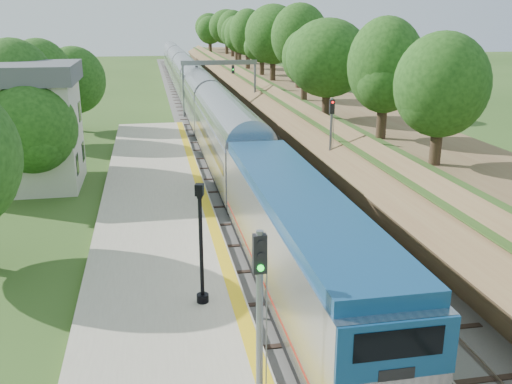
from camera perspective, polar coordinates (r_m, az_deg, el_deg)
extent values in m
cube|color=#4C4944|center=(69.69, -4.53, 8.25)|extent=(9.50, 170.00, 0.12)
cube|color=gray|center=(69.43, -6.79, 8.27)|extent=(0.08, 170.00, 0.16)
cube|color=gray|center=(69.54, -5.60, 8.32)|extent=(0.08, 170.00, 0.16)
cube|color=gray|center=(69.81, -3.48, 8.40)|extent=(0.08, 170.00, 0.16)
cube|color=gray|center=(70.00, -2.30, 8.45)|extent=(0.08, 170.00, 0.16)
cube|color=#A49B84|center=(26.68, -9.62, -6.57)|extent=(6.40, 68.00, 0.38)
cube|color=gold|center=(26.76, -3.51, -5.81)|extent=(0.55, 68.00, 0.01)
cube|color=brown|center=(71.10, 3.18, 9.63)|extent=(9.00, 170.00, 3.00)
cube|color=brown|center=(70.31, 0.04, 9.40)|extent=(4.47, 170.00, 4.54)
cylinder|color=#332316|center=(70.45, 2.00, 11.88)|extent=(0.60, 0.60, 2.62)
sphere|color=#193E10|center=(70.21, 2.04, 14.77)|extent=(5.70, 5.70, 5.70)
cylinder|color=#332316|center=(119.62, -3.36, 14.04)|extent=(0.60, 0.60, 2.62)
sphere|color=#193E10|center=(119.48, -3.39, 15.75)|extent=(5.70, 5.70, 5.70)
cube|color=beige|center=(40.13, -23.06, 5.15)|extent=(8.00, 6.00, 6.80)
cube|color=#4F5257|center=(39.59, -23.74, 10.81)|extent=(8.60, 6.60, 1.20)
cube|color=black|center=(38.05, -17.43, 2.67)|extent=(0.05, 1.10, 1.30)
cube|color=black|center=(41.53, -16.90, 3.89)|extent=(0.05, 1.10, 1.30)
cube|color=black|center=(37.49, -17.81, 6.81)|extent=(0.05, 1.10, 1.30)
cube|color=black|center=(41.01, -17.24, 7.70)|extent=(0.05, 1.10, 1.30)
cylinder|color=slate|center=(64.04, -7.26, 10.13)|extent=(0.24, 0.24, 6.20)
cylinder|color=slate|center=(65.01, -0.10, 10.37)|extent=(0.24, 0.24, 6.20)
cube|color=slate|center=(64.12, -3.70, 12.80)|extent=(8.40, 0.25, 0.50)
cube|color=black|center=(63.78, -5.95, 12.04)|extent=(0.30, 0.20, 0.90)
cube|color=black|center=(64.24, -2.32, 12.15)|extent=(0.30, 0.20, 0.90)
cylinder|color=#332316|center=(36.40, -20.85, 0.75)|extent=(0.60, 0.60, 2.45)
sphere|color=#193E10|center=(35.67, -21.41, 5.87)|extent=(5.32, 5.32, 5.32)
cylinder|color=#332316|center=(51.81, -17.96, 5.67)|extent=(0.60, 0.60, 2.45)
sphere|color=#193E10|center=(51.30, -18.31, 9.31)|extent=(5.32, 5.32, 5.32)
cube|color=black|center=(22.70, 4.07, -9.70)|extent=(2.74, 17.18, 0.60)
cube|color=#B7BAC1|center=(21.87, 4.18, -5.05)|extent=(2.98, 17.89, 3.38)
cube|color=navy|center=(21.22, 4.29, -0.27)|extent=(2.86, 17.18, 0.44)
cube|color=navy|center=(13.90, 13.97, -15.14)|extent=(2.95, 0.10, 1.49)
cube|color=black|center=(13.76, 14.10, -14.52)|extent=(2.19, 0.06, 0.75)
cube|color=maroon|center=(22.33, 4.11, -7.76)|extent=(3.00, 17.54, 0.10)
cube|color=#B7BAC1|center=(40.32, -2.85, 4.84)|extent=(2.98, 19.88, 3.88)
cube|color=#B7BAC1|center=(60.37, -5.55, 8.92)|extent=(2.98, 19.88, 3.88)
cube|color=#B7BAC1|center=(80.64, -6.92, 10.94)|extent=(2.98, 19.88, 3.88)
cube|color=#B7BAC1|center=(100.99, -7.75, 12.15)|extent=(2.98, 19.88, 3.88)
cube|color=#B7BAC1|center=(121.39, -8.30, 12.95)|extent=(2.98, 19.88, 3.88)
cylinder|color=black|center=(22.19, -5.35, -10.51)|extent=(0.46, 0.46, 0.32)
cylinder|color=black|center=(21.32, -5.51, -5.61)|extent=(0.15, 0.15, 4.11)
cube|color=black|center=(20.55, -5.69, 0.23)|extent=(0.37, 0.37, 0.42)
cube|color=silver|center=(20.55, -5.69, 0.23)|extent=(0.26, 0.26, 0.32)
cylinder|color=slate|center=(14.59, 0.35, -14.30)|extent=(0.18, 0.18, 5.65)
cube|color=black|center=(13.56, 0.37, -6.19)|extent=(0.33, 0.21, 0.97)
cylinder|color=#0CE526|center=(13.44, 0.47, -6.40)|extent=(0.16, 0.06, 0.16)
cylinder|color=slate|center=(37.53, 7.47, 4.98)|extent=(0.17, 0.17, 5.72)
cube|color=black|center=(37.12, 7.61, 8.46)|extent=(0.31, 0.20, 0.92)
cylinder|color=#FF0C0C|center=(37.00, 7.67, 8.43)|extent=(0.15, 0.06, 0.15)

